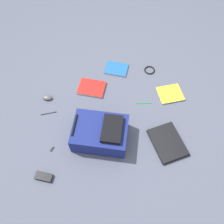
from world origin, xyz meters
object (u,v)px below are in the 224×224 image
object	(u,v)px
book_manual	(92,88)
pen_blue	(144,103)
cable_coil	(150,70)
usb_stick	(52,149)
computer_mouse	(47,98)
power_brick	(44,177)
pen_black	(49,113)
laptop	(167,142)
book_red	(116,69)
backpack	(101,133)
book_blue	(170,94)

from	to	relation	value
book_manual	pen_blue	size ratio (longest dim) A/B	2.02
cable_coil	usb_stick	world-z (taller)	cable_coil
computer_mouse	book_manual	bearing A→B (deg)	-65.89
power_brick	pen_black	size ratio (longest dim) A/B	0.93
laptop	book_red	size ratio (longest dim) A/B	1.47
backpack	pen_black	world-z (taller)	backpack
book_blue	book_red	world-z (taller)	book_blue
book_red	pen_black	bearing A→B (deg)	127.82
computer_mouse	pen_blue	size ratio (longest dim) A/B	0.63
pen_black	laptop	bearing A→B (deg)	-108.13
backpack	power_brick	size ratio (longest dim) A/B	3.67
book_blue	computer_mouse	size ratio (longest dim) A/B	2.82
backpack	laptop	xyz separation A→B (m)	(-0.07, -0.56, -0.08)
computer_mouse	cable_coil	xyz separation A→B (m)	(0.31, -1.01, -0.01)
book_manual	pen_black	size ratio (longest dim) A/B	1.99
laptop	power_brick	distance (m)	1.05
laptop	book_red	xyz separation A→B (m)	(0.84, 0.39, -0.01)
power_brick	backpack	bearing A→B (deg)	-54.59
cable_coil	power_brick	xyz separation A→B (m)	(-1.06, 0.97, 0.01)
power_brick	cable_coil	bearing A→B (deg)	-42.26
book_red	computer_mouse	xyz separation A→B (m)	(-0.34, 0.67, 0.01)
pen_black	book_manual	bearing A→B (deg)	-55.77
pen_blue	book_blue	bearing A→B (deg)	-70.71
usb_stick	power_brick	bearing A→B (deg)	169.93
book_blue	book_red	size ratio (longest dim) A/B	0.98
backpack	usb_stick	size ratio (longest dim) A/B	11.01
backpack	power_brick	xyz separation A→B (m)	(-0.32, 0.46, -0.08)
book_red	cable_coil	world-z (taller)	book_red
cable_coil	power_brick	distance (m)	1.44
backpack	usb_stick	bearing A→B (deg)	102.09
backpack	book_red	world-z (taller)	backpack
book_manual	computer_mouse	distance (m)	0.43
book_red	pen_black	distance (m)	0.82
power_brick	pen_black	distance (m)	0.59
laptop	book_manual	distance (m)	0.88
book_blue	cable_coil	bearing A→B (deg)	27.48
book_blue	power_brick	world-z (taller)	power_brick
book_blue	book_manual	bearing A→B (deg)	82.23
backpack	laptop	bearing A→B (deg)	-97.45
backpack	usb_stick	world-z (taller)	backpack
computer_mouse	pen_black	distance (m)	0.17
pen_black	pen_blue	world-z (taller)	same
laptop	computer_mouse	world-z (taller)	computer_mouse
book_red	usb_stick	distance (m)	1.04
laptop	book_red	bearing A→B (deg)	24.81
computer_mouse	power_brick	world-z (taller)	computer_mouse
laptop	cable_coil	xyz separation A→B (m)	(0.81, 0.05, -0.01)
pen_black	usb_stick	size ratio (longest dim) A/B	3.23
backpack	cable_coil	distance (m)	0.90
book_manual	pen_blue	bearing A→B (deg)	-111.70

